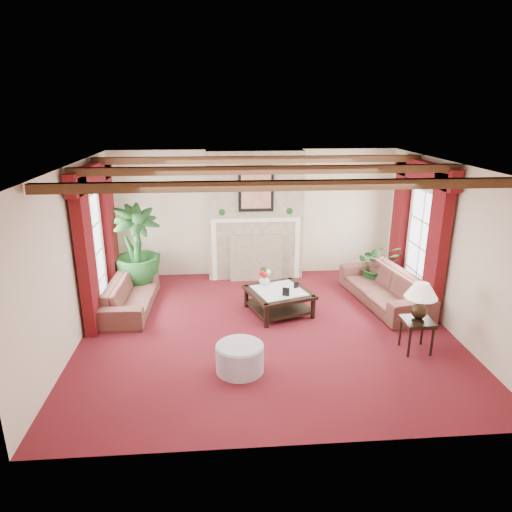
{
  "coord_description": "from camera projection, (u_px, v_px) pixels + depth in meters",
  "views": [
    {
      "loc": [
        -0.73,
        -6.81,
        3.54
      ],
      "look_at": [
        -0.15,
        0.4,
        1.16
      ],
      "focal_mm": 32.0,
      "sensor_mm": 36.0,
      "label": 1
    }
  ],
  "objects": [
    {
      "name": "coffee_table",
      "position": [
        279.0,
        302.0,
        8.18
      ],
      "size": [
        1.3,
        1.3,
        0.42
      ],
      "primitive_type": null,
      "rotation": [
        0.0,
        0.0,
        0.32
      ],
      "color": "black",
      "rests_on": "ground"
    },
    {
      "name": "ceiling_beams",
      "position": [
        268.0,
        170.0,
        6.78
      ],
      "size": [
        6.0,
        3.0,
        0.12
      ],
      "primitive_type": null,
      "color": "#351F11",
      "rests_on": "ceiling"
    },
    {
      "name": "sofa_left",
      "position": [
        131.0,
        290.0,
        8.26
      ],
      "size": [
        1.91,
        0.65,
        0.74
      ],
      "primitive_type": "imported",
      "rotation": [
        0.0,
        0.0,
        1.54
      ],
      "color": "#3C1020",
      "rests_on": "ground"
    },
    {
      "name": "flower_vase",
      "position": [
        264.0,
        280.0,
        8.35
      ],
      "size": [
        0.34,
        0.34,
        0.19
      ],
      "primitive_type": "imported",
      "rotation": [
        0.0,
        0.0,
        -0.42
      ],
      "color": "silver",
      "rests_on": "coffee_table"
    },
    {
      "name": "ceiling",
      "position": [
        268.0,
        166.0,
        6.76
      ],
      "size": [
        6.0,
        6.0,
        0.0
      ],
      "primitive_type": "plane",
      "rotation": [
        3.14,
        0.0,
        0.0
      ],
      "color": "white",
      "rests_on": "floor"
    },
    {
      "name": "photo_frame_a",
      "position": [
        286.0,
        292.0,
        7.84
      ],
      "size": [
        0.12,
        0.06,
        0.16
      ],
      "primitive_type": null,
      "rotation": [
        0.0,
        0.0,
        -0.38
      ],
      "color": "black",
      "rests_on": "coffee_table"
    },
    {
      "name": "potted_palm",
      "position": [
        138.0,
        267.0,
        9.1
      ],
      "size": [
        2.48,
        2.57,
        0.97
      ],
      "primitive_type": "imported",
      "rotation": [
        0.0,
        0.0,
        0.53
      ],
      "color": "black",
      "rests_on": "ground"
    },
    {
      "name": "sofa_right",
      "position": [
        385.0,
        282.0,
        8.49
      ],
      "size": [
        2.4,
        1.33,
        0.86
      ],
      "primitive_type": "imported",
      "rotation": [
        0.0,
        0.0,
        -1.41
      ],
      "color": "#3C1020",
      "rests_on": "ground"
    },
    {
      "name": "fireplace",
      "position": [
        255.0,
        150.0,
        9.18
      ],
      "size": [
        2.0,
        0.52,
        2.7
      ],
      "primitive_type": null,
      "color": "tan",
      "rests_on": "ground"
    },
    {
      "name": "ottoman",
      "position": [
        240.0,
        358.0,
        6.37
      ],
      "size": [
        0.67,
        0.67,
        0.39
      ],
      "primitive_type": "cylinder",
      "color": "#ADAAC0",
      "rests_on": "ground"
    },
    {
      "name": "right_wall",
      "position": [
        451.0,
        248.0,
        7.41
      ],
      "size": [
        0.02,
        5.5,
        2.7
      ],
      "primitive_type": "cube",
      "color": "beige",
      "rests_on": "ground"
    },
    {
      "name": "curtains_right",
      "position": [
        425.0,
        166.0,
        7.97
      ],
      "size": [
        0.2,
        2.4,
        2.55
      ],
      "primitive_type": null,
      "color": "#4B0A10",
      "rests_on": "ground"
    },
    {
      "name": "floor",
      "position": [
        267.0,
        329.0,
        7.61
      ],
      "size": [
        6.0,
        6.0,
        0.0
      ],
      "primitive_type": "plane",
      "color": "#510E16",
      "rests_on": "ground"
    },
    {
      "name": "side_table",
      "position": [
        416.0,
        335.0,
        6.88
      ],
      "size": [
        0.44,
        0.44,
        0.51
      ],
      "primitive_type": null,
      "rotation": [
        0.0,
        0.0,
        -0.01
      ],
      "color": "black",
      "rests_on": "ground"
    },
    {
      "name": "photo_frame_b",
      "position": [
        296.0,
        285.0,
        8.19
      ],
      "size": [
        0.09,
        0.04,
        0.12
      ],
      "primitive_type": null,
      "rotation": [
        0.0,
        0.0,
        0.3
      ],
      "color": "black",
      "rests_on": "coffee_table"
    },
    {
      "name": "book",
      "position": [
        291.0,
        287.0,
        7.9
      ],
      "size": [
        0.22,
        0.14,
        0.28
      ],
      "primitive_type": "imported",
      "rotation": [
        0.0,
        0.0,
        0.29
      ],
      "color": "black",
      "rests_on": "coffee_table"
    },
    {
      "name": "left_wall",
      "position": [
        73.0,
        257.0,
        6.96
      ],
      "size": [
        0.02,
        5.5,
        2.7
      ],
      "primitive_type": "cube",
      "color": "beige",
      "rests_on": "ground"
    },
    {
      "name": "french_door_right",
      "position": [
        428.0,
        190.0,
        8.11
      ],
      "size": [
        0.1,
        1.1,
        2.16
      ],
      "primitive_type": null,
      "color": "white",
      "rests_on": "ground"
    },
    {
      "name": "table_lamp",
      "position": [
        420.0,
        301.0,
        6.7
      ],
      "size": [
        0.48,
        0.48,
        0.61
      ],
      "primitive_type": null,
      "color": "black",
      "rests_on": "side_table"
    },
    {
      "name": "curtains_left",
      "position": [
        90.0,
        169.0,
        7.54
      ],
      "size": [
        0.2,
        2.4,
        2.55
      ],
      "primitive_type": null,
      "color": "#4B0A10",
      "rests_on": "ground"
    },
    {
      "name": "french_door_left",
      "position": [
        87.0,
        195.0,
        7.67
      ],
      "size": [
        0.1,
        1.1,
        2.16
      ],
      "primitive_type": null,
      "color": "white",
      "rests_on": "ground"
    },
    {
      "name": "back_wall",
      "position": [
        254.0,
        214.0,
        9.79
      ],
      "size": [
        6.0,
        0.02,
        2.7
      ],
      "primitive_type": "cube",
      "color": "beige",
      "rests_on": "ground"
    },
    {
      "name": "small_plant",
      "position": [
        378.0,
        270.0,
        9.27
      ],
      "size": [
        1.16,
        1.22,
        0.75
      ],
      "primitive_type": "imported",
      "rotation": [
        0.0,
        0.0,
        -0.16
      ],
      "color": "black",
      "rests_on": "ground"
    }
  ]
}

